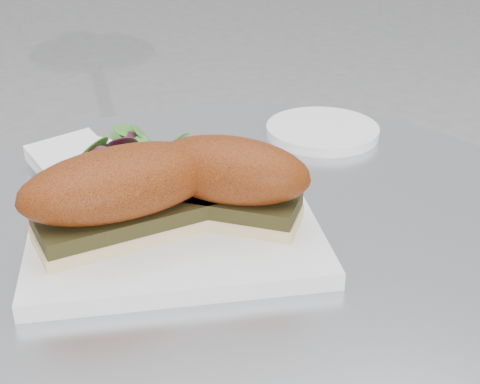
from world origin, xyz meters
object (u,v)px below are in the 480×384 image
object	(u,v)px
sandwich_left	(123,191)
saucer	(322,131)
sandwich_right	(229,179)
plate	(172,217)

from	to	relation	value
sandwich_left	saucer	xyz separation A→B (m)	(0.27, 0.19, -0.05)
sandwich_right	saucer	distance (m)	0.27
sandwich_left	sandwich_right	distance (m)	0.09
plate	saucer	xyz separation A→B (m)	(0.23, 0.16, -0.00)
saucer	plate	bearing A→B (deg)	-144.26
sandwich_right	saucer	world-z (taller)	sandwich_right
sandwich_left	sandwich_right	xyz separation A→B (m)	(0.09, -0.00, 0.00)
sandwich_left	saucer	bearing A→B (deg)	24.52
plate	sandwich_left	bearing A→B (deg)	-147.09
saucer	sandwich_right	bearing A→B (deg)	-132.28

